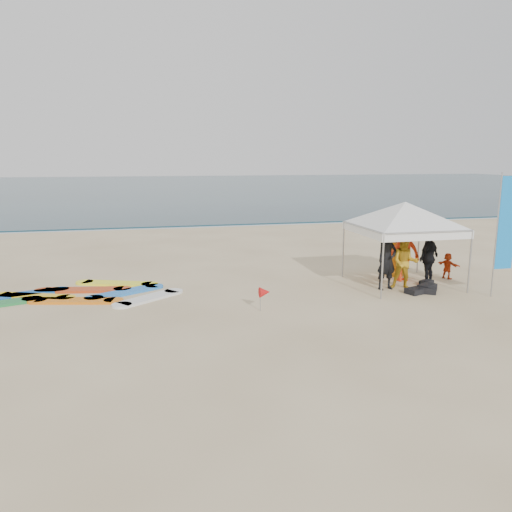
{
  "coord_description": "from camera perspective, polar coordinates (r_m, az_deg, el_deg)",
  "views": [
    {
      "loc": [
        -3.51,
        -10.85,
        3.91
      ],
      "look_at": [
        -0.37,
        2.6,
        1.2
      ],
      "focal_mm": 35.0,
      "sensor_mm": 36.0,
      "label": 1
    }
  ],
  "objects": [
    {
      "name": "ground",
      "position": [
        12.06,
        4.58,
        -7.86
      ],
      "size": [
        120.0,
        120.0,
        0.0
      ],
      "primitive_type": "plane",
      "color": "beige",
      "rests_on": "ground"
    },
    {
      "name": "ocean",
      "position": [
        71.05,
        -10.37,
        7.79
      ],
      "size": [
        160.0,
        84.0,
        0.08
      ],
      "primitive_type": "cube",
      "color": "#0C2633",
      "rests_on": "ground"
    },
    {
      "name": "shoreline_foam",
      "position": [
        29.53,
        -6.19,
        3.43
      ],
      "size": [
        160.0,
        1.2,
        0.01
      ],
      "primitive_type": "cube",
      "color": "silver",
      "rests_on": "ground"
    },
    {
      "name": "person_black_a",
      "position": [
        15.52,
        14.73,
        -0.45
      ],
      "size": [
        0.72,
        0.54,
        1.8
      ],
      "primitive_type": "imported",
      "rotation": [
        0.0,
        0.0,
        0.17
      ],
      "color": "black",
      "rests_on": "ground"
    },
    {
      "name": "person_yellow",
      "position": [
        15.71,
        16.64,
        -0.72
      ],
      "size": [
        0.98,
        0.89,
        1.64
      ],
      "primitive_type": "imported",
      "rotation": [
        0.0,
        0.0,
        -0.42
      ],
      "color": "gold",
      "rests_on": "ground"
    },
    {
      "name": "person_orange_a",
      "position": [
        16.76,
        16.44,
        0.51
      ],
      "size": [
        1.26,
        0.74,
        1.92
      ],
      "primitive_type": "imported",
      "rotation": [
        0.0,
        0.0,
        3.17
      ],
      "color": "red",
      "rests_on": "ground"
    },
    {
      "name": "person_black_b",
      "position": [
        16.55,
        19.12,
        -0.17
      ],
      "size": [
        1.07,
        0.85,
        1.7
      ],
      "primitive_type": "imported",
      "rotation": [
        0.0,
        0.0,
        3.65
      ],
      "color": "black",
      "rests_on": "ground"
    },
    {
      "name": "person_orange_b",
      "position": [
        17.32,
        15.8,
        0.57
      ],
      "size": [
        0.91,
        0.64,
        1.75
      ],
      "primitive_type": "imported",
      "rotation": [
        0.0,
        0.0,
        3.25
      ],
      "color": "orange",
      "rests_on": "ground"
    },
    {
      "name": "person_seated",
      "position": [
        17.6,
        21.04,
        -1.05
      ],
      "size": [
        0.56,
        0.83,
        0.86
      ],
      "primitive_type": "imported",
      "rotation": [
        0.0,
        0.0,
        1.99
      ],
      "color": "red",
      "rests_on": "ground"
    },
    {
      "name": "canopy_tent",
      "position": [
        16.03,
        16.71,
        5.91
      ],
      "size": [
        3.94,
        3.94,
        2.98
      ],
      "color": "#A5A5A8",
      "rests_on": "ground"
    },
    {
      "name": "feather_flag",
      "position": [
        15.7,
        26.63,
        3.23
      ],
      "size": [
        0.6,
        0.04,
        3.54
      ],
      "color": "#A5A5A8",
      "rests_on": "ground"
    },
    {
      "name": "marker_pennant",
      "position": [
        12.97,
        1.0,
        -4.17
      ],
      "size": [
        0.28,
        0.28,
        0.64
      ],
      "color": "#A5A5A8",
      "rests_on": "ground"
    },
    {
      "name": "gear_pile",
      "position": [
        15.72,
        18.66,
        -3.54
      ],
      "size": [
        1.35,
        1.22,
        0.22
      ],
      "color": "black",
      "rests_on": "ground"
    },
    {
      "name": "surfboard_spread",
      "position": [
        15.39,
        -19.86,
        -4.16
      ],
      "size": [
        5.92,
        3.34,
        0.07
      ],
      "color": "#FAF629",
      "rests_on": "ground"
    }
  ]
}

